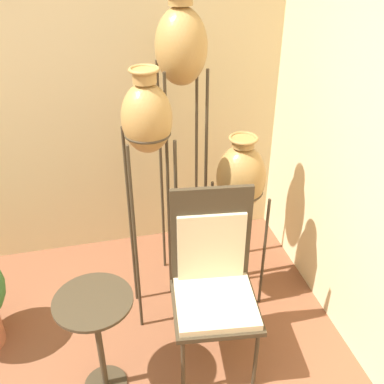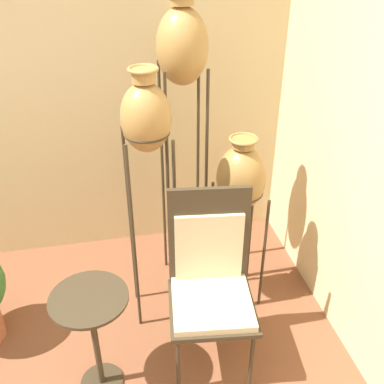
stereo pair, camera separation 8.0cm
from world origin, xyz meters
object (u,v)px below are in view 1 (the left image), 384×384
vase_stand_medium (147,125)px  vase_stand_short (241,179)px  side_table (97,326)px  vase_stand_tall (181,54)px  chair (213,276)px

vase_stand_medium → vase_stand_short: size_ratio=1.37×
vase_stand_medium → side_table: (-0.40, -0.54, -0.90)m
vase_stand_short → side_table: vase_stand_short is taller
vase_stand_medium → vase_stand_short: 0.73m
vase_stand_medium → side_table: size_ratio=2.47×
vase_stand_tall → vase_stand_medium: bearing=-130.4°
vase_stand_medium → vase_stand_tall: bearing=49.6°
vase_stand_short → chair: vase_stand_short is taller
vase_stand_tall → chair: bearing=-88.8°
vase_stand_tall → chair: vase_stand_tall is taller
chair → vase_stand_tall: bearing=98.3°
chair → side_table: size_ratio=1.62×
chair → vase_stand_short: bearing=63.5°
vase_stand_medium → vase_stand_short: bearing=3.4°
vase_stand_short → side_table: size_ratio=1.80×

